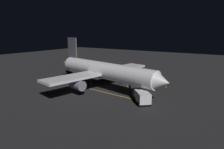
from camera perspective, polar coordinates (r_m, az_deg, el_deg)
name	(u,v)px	position (r m, az deg, el deg)	size (l,w,h in m)	color
ground_plane	(105,89)	(46.17, -2.08, -4.08)	(180.00, 180.00, 0.20)	black
apron_guide_stripe	(112,94)	(41.73, 0.13, -5.71)	(0.24, 18.27, 0.01)	gold
airliner	(103,71)	(45.60, -2.61, 1.02)	(29.03, 34.02, 11.40)	white
baggage_truck	(141,96)	(37.12, 8.52, -6.27)	(5.63, 5.33, 2.24)	silver
catering_truck	(133,78)	(51.02, 5.96, -0.94)	(5.57, 5.77, 2.54)	navy
ground_crew_worker	(155,87)	(44.51, 12.28, -3.66)	(0.40, 0.40, 1.74)	black
traffic_cone_near_left	(166,87)	(47.81, 15.31, -3.51)	(0.50, 0.50, 0.55)	#EA590F
traffic_cone_near_right	(127,86)	(46.81, 4.39, -3.43)	(0.50, 0.50, 0.55)	#EA590F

